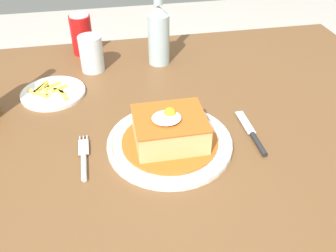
{
  "coord_description": "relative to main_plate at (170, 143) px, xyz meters",
  "views": [
    {
      "loc": [
        -0.08,
        -0.69,
        1.27
      ],
      "look_at": [
        0.04,
        -0.06,
        0.78
      ],
      "focal_mm": 39.21,
      "sensor_mm": 36.0,
      "label": 1
    }
  ],
  "objects": [
    {
      "name": "beer_bottle_clear",
      "position": [
        0.05,
        0.4,
        0.09
      ],
      "size": [
        0.06,
        0.06,
        0.27
      ],
      "color": "#ADC6CC",
      "rests_on": "dining_table"
    },
    {
      "name": "knife",
      "position": [
        0.19,
        -0.02,
        -0.0
      ],
      "size": [
        0.02,
        0.17,
        0.01
      ],
      "color": "#262628",
      "rests_on": "dining_table"
    },
    {
      "name": "main_plate",
      "position": [
        0.0,
        0.0,
        0.0
      ],
      "size": [
        0.28,
        0.28,
        0.02
      ],
      "color": "white",
      "rests_on": "dining_table"
    },
    {
      "name": "soda_can",
      "position": [
        -0.18,
        0.51,
        0.05
      ],
      "size": [
        0.07,
        0.07,
        0.12
      ],
      "color": "red",
      "rests_on": "dining_table"
    },
    {
      "name": "dining_table",
      "position": [
        -0.04,
        0.08,
        -0.1
      ],
      "size": [
        1.47,
        1.01,
        0.74
      ],
      "color": "brown",
      "rests_on": "ground_plane"
    },
    {
      "name": "side_plate_fries",
      "position": [
        -0.27,
        0.27,
        -0.0
      ],
      "size": [
        0.17,
        0.17,
        0.02
      ],
      "color": "white",
      "rests_on": "dining_table"
    },
    {
      "name": "fork",
      "position": [
        -0.19,
        -0.02,
        -0.0
      ],
      "size": [
        0.02,
        0.14,
        0.01
      ],
      "color": "silver",
      "rests_on": "dining_table"
    },
    {
      "name": "drinking_glass",
      "position": [
        -0.16,
        0.39,
        0.04
      ],
      "size": [
        0.07,
        0.07,
        0.1
      ],
      "color": "silver",
      "rests_on": "dining_table"
    },
    {
      "name": "sandwich_meal",
      "position": [
        -0.0,
        -0.0,
        0.03
      ],
      "size": [
        0.21,
        0.21,
        0.09
      ],
      "color": "#B75B1E",
      "rests_on": "main_plate"
    }
  ]
}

